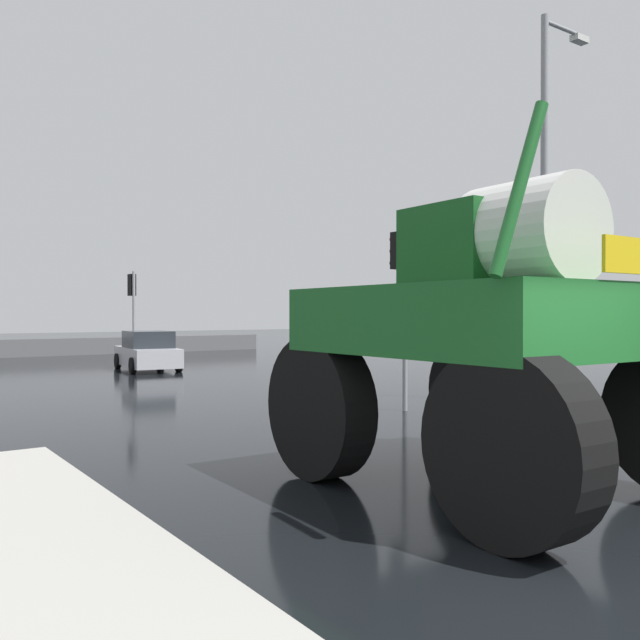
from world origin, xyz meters
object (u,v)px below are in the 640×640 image
object	(u,v)px
traffic_signal_near_right	(400,277)
streetlight_near_right	(547,192)
traffic_signal_far_left	(132,298)
oversize_sprayer	(494,334)
sedan_ahead	(147,352)

from	to	relation	value
traffic_signal_near_right	streetlight_near_right	bearing A→B (deg)	-17.09
traffic_signal_near_right	traffic_signal_far_left	xyz separation A→B (m)	(-1.26, 13.98, -0.23)
oversize_sprayer	sedan_ahead	world-z (taller)	oversize_sprayer
sedan_ahead	streetlight_near_right	bearing A→B (deg)	-155.47
oversize_sprayer	sedan_ahead	distance (m)	19.43
sedan_ahead	streetlight_near_right	xyz separation A→B (m)	(4.59, -14.67, 4.44)
traffic_signal_near_right	traffic_signal_far_left	bearing A→B (deg)	95.16
oversize_sprayer	streetlight_near_right	bearing A→B (deg)	-57.00
traffic_signal_far_left	sedan_ahead	bearing A→B (deg)	-47.61
oversize_sprayer	streetlight_near_right	size ratio (longest dim) A/B	0.54
traffic_signal_far_left	streetlight_near_right	distance (m)	16.11
streetlight_near_right	traffic_signal_far_left	bearing A→B (deg)	108.32
streetlight_near_right	oversize_sprayer	bearing A→B (deg)	-148.27
sedan_ahead	traffic_signal_near_right	xyz separation A→B (m)	(0.84, -13.51, 2.30)
oversize_sprayer	traffic_signal_far_left	distance (m)	19.81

